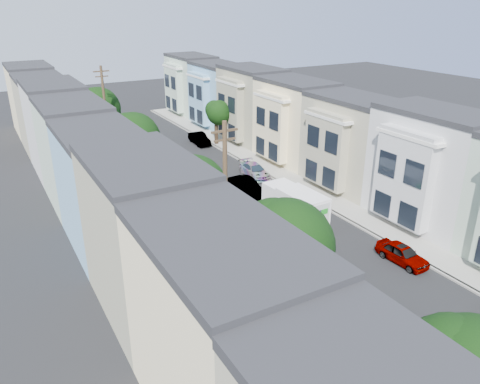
{
  "coord_description": "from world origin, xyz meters",
  "views": [
    {
      "loc": [
        -17.74,
        -19.75,
        16.17
      ],
      "look_at": [
        -0.99,
        9.64,
        2.2
      ],
      "focal_mm": 35.0,
      "sensor_mm": 36.0,
      "label": 1
    }
  ],
  "objects_px": {
    "parked_left_d": "(173,200)",
    "parked_right_d": "(199,139)",
    "utility_pole_near": "(226,206)",
    "parked_right_c": "(255,170)",
    "tree_b": "(284,248)",
    "parked_right_b": "(402,254)",
    "utility_pole_far": "(106,116)",
    "tree_d": "(133,139)",
    "lead_sedan": "(246,187)",
    "tree_far_r": "(218,113)",
    "tree_e": "(98,109)",
    "tree_c": "(192,190)",
    "parked_left_c": "(250,270)",
    "fedex_truck": "(295,204)"
  },
  "relations": [
    {
      "from": "tree_b",
      "to": "tree_d",
      "type": "relative_size",
      "value": 1.07
    },
    {
      "from": "lead_sedan",
      "to": "parked_right_d",
      "type": "xyz_separation_m",
      "value": [
        3.17,
        16.47,
        -0.08
      ]
    },
    {
      "from": "tree_c",
      "to": "parked_left_d",
      "type": "bearing_deg",
      "value": 78.92
    },
    {
      "from": "tree_e",
      "to": "utility_pole_far",
      "type": "height_order",
      "value": "utility_pole_far"
    },
    {
      "from": "lead_sedan",
      "to": "tree_b",
      "type": "bearing_deg",
      "value": -116.99
    },
    {
      "from": "utility_pole_far",
      "to": "parked_right_c",
      "type": "bearing_deg",
      "value": -44.27
    },
    {
      "from": "tree_e",
      "to": "fedex_truck",
      "type": "relative_size",
      "value": 1.3
    },
    {
      "from": "tree_d",
      "to": "parked_right_c",
      "type": "distance_m",
      "value": 12.17
    },
    {
      "from": "utility_pole_near",
      "to": "fedex_truck",
      "type": "distance_m",
      "value": 10.39
    },
    {
      "from": "tree_far_r",
      "to": "parked_right_d",
      "type": "relative_size",
      "value": 1.3
    },
    {
      "from": "parked_right_d",
      "to": "parked_left_d",
      "type": "bearing_deg",
      "value": -118.73
    },
    {
      "from": "tree_d",
      "to": "utility_pole_far",
      "type": "xyz_separation_m",
      "value": [
        0.0,
        8.7,
        0.33
      ]
    },
    {
      "from": "utility_pole_far",
      "to": "lead_sedan",
      "type": "distance_m",
      "value": 17.28
    },
    {
      "from": "tree_c",
      "to": "utility_pole_far",
      "type": "xyz_separation_m",
      "value": [
        0.0,
        21.17,
        0.7
      ]
    },
    {
      "from": "parked_left_d",
      "to": "parked_right_d",
      "type": "distance_m",
      "value": 18.62
    },
    {
      "from": "tree_e",
      "to": "parked_right_c",
      "type": "relative_size",
      "value": 1.83
    },
    {
      "from": "tree_c",
      "to": "parked_right_b",
      "type": "bearing_deg",
      "value": -37.19
    },
    {
      "from": "tree_far_r",
      "to": "parked_right_c",
      "type": "xyz_separation_m",
      "value": [
        -1.99,
        -11.59,
        -3.16
      ]
    },
    {
      "from": "fedex_truck",
      "to": "parked_right_c",
      "type": "distance_m",
      "value": 10.75
    },
    {
      "from": "tree_b",
      "to": "parked_right_b",
      "type": "relative_size",
      "value": 1.97
    },
    {
      "from": "lead_sedan",
      "to": "parked_left_c",
      "type": "xyz_separation_m",
      "value": [
        -6.63,
        -11.87,
        -0.06
      ]
    },
    {
      "from": "tree_e",
      "to": "parked_left_d",
      "type": "relative_size",
      "value": 1.64
    },
    {
      "from": "tree_far_r",
      "to": "fedex_truck",
      "type": "height_order",
      "value": "tree_far_r"
    },
    {
      "from": "parked_right_d",
      "to": "utility_pole_near",
      "type": "bearing_deg",
      "value": -108.9
    },
    {
      "from": "lead_sedan",
      "to": "parked_right_c",
      "type": "xyz_separation_m",
      "value": [
        3.17,
        3.74,
        -0.14
      ]
    },
    {
      "from": "tree_d",
      "to": "parked_right_d",
      "type": "bearing_deg",
      "value": 43.21
    },
    {
      "from": "parked_right_b",
      "to": "parked_left_c",
      "type": "bearing_deg",
      "value": 159.84
    },
    {
      "from": "tree_far_r",
      "to": "parked_right_c",
      "type": "relative_size",
      "value": 1.28
    },
    {
      "from": "tree_d",
      "to": "parked_left_d",
      "type": "height_order",
      "value": "tree_d"
    },
    {
      "from": "parked_left_c",
      "to": "parked_right_c",
      "type": "bearing_deg",
      "value": 54.25
    },
    {
      "from": "tree_e",
      "to": "parked_right_b",
      "type": "bearing_deg",
      "value": -71.27
    },
    {
      "from": "lead_sedan",
      "to": "parked_left_d",
      "type": "xyz_separation_m",
      "value": [
        -6.63,
        0.64,
        -0.01
      ]
    },
    {
      "from": "parked_right_b",
      "to": "parked_right_c",
      "type": "relative_size",
      "value": 0.94
    },
    {
      "from": "utility_pole_near",
      "to": "parked_right_c",
      "type": "xyz_separation_m",
      "value": [
        11.2,
        15.08,
        -4.53
      ]
    },
    {
      "from": "utility_pole_near",
      "to": "utility_pole_far",
      "type": "height_order",
      "value": "same"
    },
    {
      "from": "parked_right_b",
      "to": "parked_right_d",
      "type": "relative_size",
      "value": 0.96
    },
    {
      "from": "tree_b",
      "to": "utility_pole_near",
      "type": "xyz_separation_m",
      "value": [
        0.0,
        5.89,
        -0.14
      ]
    },
    {
      "from": "tree_far_r",
      "to": "parked_right_b",
      "type": "bearing_deg",
      "value": -93.76
    },
    {
      "from": "tree_b",
      "to": "tree_d",
      "type": "distance_m",
      "value": 23.2
    },
    {
      "from": "utility_pole_far",
      "to": "parked_right_c",
      "type": "distance_m",
      "value": 16.28
    },
    {
      "from": "tree_e",
      "to": "utility_pole_far",
      "type": "bearing_deg",
      "value": -89.97
    },
    {
      "from": "parked_right_b",
      "to": "tree_far_r",
      "type": "bearing_deg",
      "value": 83.88
    },
    {
      "from": "tree_c",
      "to": "utility_pole_far",
      "type": "relative_size",
      "value": 0.68
    },
    {
      "from": "tree_e",
      "to": "utility_pole_near",
      "type": "xyz_separation_m",
      "value": [
        0.0,
        -29.37,
        -0.03
      ]
    },
    {
      "from": "parked_left_d",
      "to": "parked_right_b",
      "type": "bearing_deg",
      "value": -59.44
    },
    {
      "from": "utility_pole_far",
      "to": "parked_right_d",
      "type": "bearing_deg",
      "value": 9.23
    },
    {
      "from": "tree_e",
      "to": "utility_pole_near",
      "type": "bearing_deg",
      "value": -90.0
    },
    {
      "from": "tree_c",
      "to": "fedex_truck",
      "type": "bearing_deg",
      "value": -0.77
    },
    {
      "from": "lead_sedan",
      "to": "parked_left_c",
      "type": "bearing_deg",
      "value": -121.19
    },
    {
      "from": "utility_pole_near",
      "to": "parked_left_d",
      "type": "bearing_deg",
      "value": 83.34
    }
  ]
}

